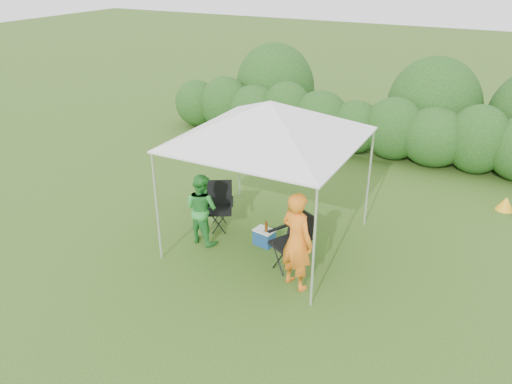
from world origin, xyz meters
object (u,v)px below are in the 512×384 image
at_px(canopy, 270,121).
at_px(man, 297,241).
at_px(chair_right, 294,237).
at_px(chair_left, 219,202).
at_px(cooler, 264,237).
at_px(woman, 201,209).

relative_size(canopy, man, 1.77).
bearing_deg(man, chair_right, -42.56).
distance_m(chair_left, cooler, 1.24).
xyz_separation_m(man, woman, (-2.21, 0.51, -0.17)).
xyz_separation_m(canopy, man, (1.06, -1.13, -1.58)).
bearing_deg(chair_right, woman, -152.19).
distance_m(chair_right, chair_left, 2.06).
bearing_deg(canopy, cooler, -91.37).
relative_size(canopy, woman, 2.18).
bearing_deg(chair_right, cooler, -179.85).
bearing_deg(chair_left, woman, -117.98).
height_order(man, woman, man).
bearing_deg(chair_left, man, -57.08).
bearing_deg(woman, man, 175.49).
height_order(canopy, woman, canopy).
height_order(canopy, man, canopy).
xyz_separation_m(chair_right, cooler, (-0.80, 0.41, -0.44)).
height_order(woman, cooler, woman).
distance_m(canopy, chair_right, 2.10).
bearing_deg(cooler, chair_left, 179.05).
bearing_deg(chair_right, canopy, 170.28).
height_order(chair_left, cooler, chair_left).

